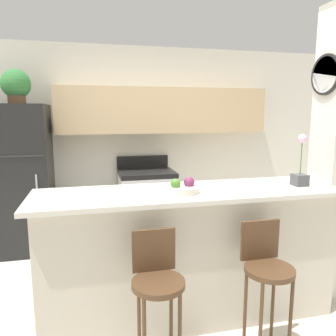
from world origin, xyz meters
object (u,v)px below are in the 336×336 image
refrigerator (23,179)px  trash_bin (72,237)px  stove_range (147,204)px  bar_stool_left (157,284)px  orchid_vase (300,170)px  bar_stool_right (266,271)px  fruit_bowl (183,188)px  potted_plant_on_fridge (16,85)px

refrigerator → trash_bin: size_ratio=4.63×
stove_range → bar_stool_left: (-0.33, -2.35, 0.15)m
refrigerator → orchid_vase: refrigerator is taller
bar_stool_left → bar_stool_right: 0.75m
stove_range → trash_bin: bearing=-162.9°
orchid_vase → fruit_bowl: (-1.01, -0.02, -0.09)m
fruit_bowl → trash_bin: size_ratio=0.65×
refrigerator → bar_stool_left: refrigerator is taller
trash_bin → potted_plant_on_fridge: bearing=155.1°
orchid_vase → trash_bin: 2.69m
potted_plant_on_fridge → fruit_bowl: 2.51m
bar_stool_right → orchid_vase: 0.94m
refrigerator → fruit_bowl: refrigerator is taller
potted_plant_on_fridge → trash_bin: (0.55, -0.25, -1.78)m
refrigerator → fruit_bowl: (1.47, -1.84, 0.22)m
stove_range → potted_plant_on_fridge: size_ratio=2.70×
bar_stool_left → trash_bin: bar_stool_left is taller
orchid_vase → refrigerator: bearing=143.7°
bar_stool_right → potted_plant_on_fridge: 3.30m
bar_stool_left → bar_stool_right: size_ratio=1.00×
bar_stool_left → stove_range: bearing=81.9°
refrigerator → fruit_bowl: bearing=-51.4°
refrigerator → potted_plant_on_fridge: bearing=115.1°
refrigerator → potted_plant_on_fridge: size_ratio=4.45×
orchid_vase → fruit_bowl: bearing=-179.1°
refrigerator → bar_stool_right: size_ratio=1.90×
stove_range → orchid_vase: (0.97, -1.87, 0.73)m
fruit_bowl → trash_bin: 2.05m
stove_range → trash_bin: 1.05m
fruit_bowl → trash_bin: fruit_bowl is taller
stove_range → orchid_vase: orchid_vase is taller
refrigerator → orchid_vase: size_ratio=4.13×
potted_plant_on_fridge → orchid_vase: bearing=-36.3°
refrigerator → orchid_vase: 3.10m
bar_stool_right → potted_plant_on_fridge: (-1.93, 2.30, 1.36)m
bar_stool_left → potted_plant_on_fridge: (-1.18, 2.30, 1.36)m
bar_stool_right → potted_plant_on_fridge: size_ratio=2.35×
refrigerator → stove_range: (1.51, 0.04, -0.42)m
stove_range → orchid_vase: bearing=-62.4°
fruit_bowl → potted_plant_on_fridge: bearing=128.6°
bar_stool_left → trash_bin: bearing=107.1°
trash_bin → orchid_vase: bearing=-39.0°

